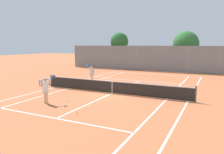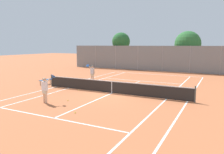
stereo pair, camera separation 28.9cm
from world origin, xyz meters
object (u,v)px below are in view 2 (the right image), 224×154
Objects in this scene: courtside_bench at (46,80)px; loose_tennis_ball_1 at (75,113)px; loose_tennis_ball_5 at (79,90)px; tree_behind_left at (121,42)px; player_near_side at (45,89)px; loose_tennis_ball_3 at (130,76)px; loose_tennis_ball_4 at (74,83)px; loose_tennis_ball_0 at (68,100)px; player_far_left at (92,73)px; tree_behind_right at (188,45)px; tennis_net at (112,87)px; loose_tennis_ball_2 at (108,82)px.

loose_tennis_ball_1 is at bearing -37.56° from courtside_bench.
loose_tennis_ball_5 is 0.01× the size of tree_behind_left.
courtside_bench is at bearing 133.07° from player_near_side.
loose_tennis_ball_3 is (0.46, 13.13, -0.89)m from player_near_side.
tree_behind_left reaches higher than loose_tennis_ball_5.
loose_tennis_ball_4 is at bearing 111.92° from player_near_side.
loose_tennis_ball_0 and loose_tennis_ball_4 have the same top height.
player_far_left is 15.84m from tree_behind_right.
player_far_left is at bearing 137.57° from tennis_net.
loose_tennis_ball_4 is 15.62m from tree_behind_left.
loose_tennis_ball_0 is 1.00× the size of loose_tennis_ball_4.
loose_tennis_ball_1 is 23.75m from tree_behind_left.
tree_behind_right is at bearing 77.87° from loose_tennis_ball_0.
tennis_net is 181.82× the size of loose_tennis_ball_2.
player_far_left is 26.88× the size of loose_tennis_ball_2.
courtside_bench is (-4.69, -3.45, 0.38)m from loose_tennis_ball_2.
player_near_side reaches higher than loose_tennis_ball_1.
tree_behind_left reaches higher than tennis_net.
player_near_side reaches higher than loose_tennis_ball_5.
loose_tennis_ball_4 is (-2.59, -2.07, 0.00)m from loose_tennis_ball_2.
tennis_net is at bearing 7.63° from loose_tennis_ball_5.
loose_tennis_ball_4 is (-5.51, 7.23, 0.00)m from loose_tennis_ball_1.
loose_tennis_ball_1 is at bearing -52.70° from loose_tennis_ball_4.
tree_behind_left reaches higher than loose_tennis_ball_4.
courtside_bench is 0.27× the size of tree_behind_right.
tennis_net reaches higher than loose_tennis_ball_5.
player_far_left is at bearing 116.81° from loose_tennis_ball_1.
tennis_net reaches higher than loose_tennis_ball_3.
tree_behind_right reaches higher than tennis_net.
tennis_net reaches higher than loose_tennis_ball_2.
courtside_bench is at bearing 144.91° from loose_tennis_ball_0.
tree_behind_left reaches higher than loose_tennis_ball_3.
tennis_net is 6.76× the size of player_far_left.
tree_behind_right reaches higher than loose_tennis_ball_2.
tree_behind_left reaches higher than courtside_bench.
loose_tennis_ball_4 is at bearing -114.06° from loose_tennis_ball_3.
tennis_net is at bearing -21.30° from loose_tennis_ball_4.
loose_tennis_ball_2 is 15.09m from tree_behind_right.
player_far_left reaches higher than loose_tennis_ball_5.
tennis_net is at bearing -4.71° from courtside_bench.
player_near_side is at bearing -85.77° from loose_tennis_ball_5.
loose_tennis_ball_5 is (-0.33, -4.41, 0.00)m from loose_tennis_ball_2.
tree_behind_right is at bearing 83.78° from loose_tennis_ball_1.
player_far_left is 4.42m from courtside_bench.
tennis_net is 18.17m from tree_behind_right.
tennis_net is 5.07m from player_near_side.
loose_tennis_ball_5 is 18.26m from tree_behind_left.
loose_tennis_ball_3 is 0.01× the size of tree_behind_left.
loose_tennis_ball_2 is 0.04× the size of courtside_bench.
player_far_left is at bearing 107.57° from loose_tennis_ball_5.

